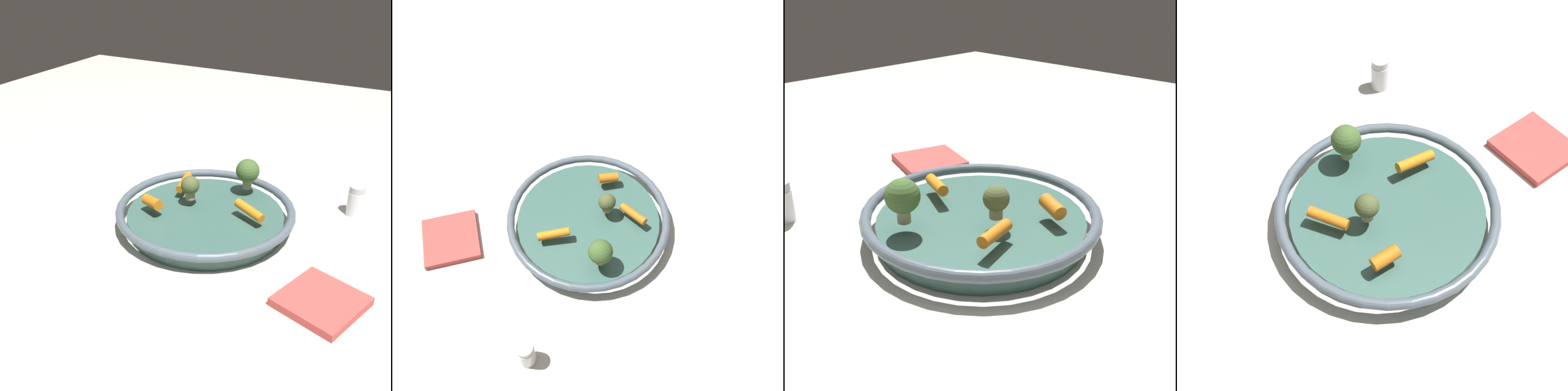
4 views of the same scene
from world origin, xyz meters
The scene contains 9 objects.
ground_plane centered at (0.00, 0.00, 0.00)m, with size 2.36×2.36×0.00m, color beige.
serving_bowl centered at (0.00, 0.00, 0.02)m, with size 0.35×0.35×0.05m.
baby_carrot_left centered at (-0.05, -0.08, 0.05)m, with size 0.02×0.02×0.06m, color orange.
baby_carrot_right centered at (-0.01, 0.09, 0.05)m, with size 0.02×0.02×0.07m, color orange.
baby_carrot_center centered at (0.05, -0.09, 0.06)m, with size 0.02×0.02×0.04m, color orange.
broccoli_floret_edge centered at (-0.11, 0.04, 0.08)m, with size 0.05×0.05×0.06m.
broccoli_floret_large centered at (-0.01, -0.04, 0.07)m, with size 0.04×0.04×0.05m.
salt_shaker centered at (-0.18, 0.25, 0.03)m, with size 0.03×0.03×0.07m.
dish_towel centered at (0.13, 0.27, 0.01)m, with size 0.12×0.12×0.01m, color #D14C47.
Camera 2 is at (-0.47, 0.30, 0.86)m, focal length 42.07 mm.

